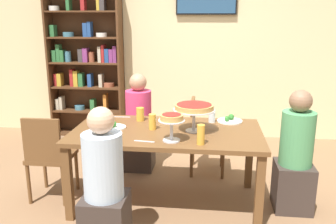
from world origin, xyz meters
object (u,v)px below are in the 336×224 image
(diner_far_left, at_px, (139,129))
(water_glass_clear_near, at_px, (212,117))
(chair_head_west, at_px, (48,154))
(diner_head_east, at_px, (295,160))
(chair_far_right, at_px, (202,132))
(beer_glass_amber_spare, at_px, (140,114))
(diner_near_left, at_px, (104,191))
(deep_dish_pizza_stand, at_px, (194,108))
(dining_table, at_px, (167,138))
(salad_plate_spare, at_px, (170,118))
(beer_glass_amber_tall, at_px, (201,135))
(salad_plate_near_diner, at_px, (114,126))
(cutlery_fork_far, at_px, (102,118))
(personal_pizza_stand, at_px, (172,121))
(beer_glass_amber_short, at_px, (152,122))
(salad_plate_far_diner, at_px, (230,120))
(cutlery_knife_near, at_px, (122,117))
(cutlery_fork_near, at_px, (144,141))
(bookshelf, at_px, (86,61))

(diner_far_left, height_order, water_glass_clear_near, diner_far_left)
(chair_head_west, bearing_deg, diner_far_left, 50.52)
(diner_head_east, relative_size, chair_far_right, 1.32)
(beer_glass_amber_spare, bearing_deg, diner_near_left, -93.85)
(diner_near_left, distance_m, deep_dish_pizza_stand, 1.11)
(dining_table, bearing_deg, salad_plate_spare, 91.40)
(diner_far_left, distance_m, beer_glass_amber_tall, 1.40)
(salad_plate_near_diner, bearing_deg, diner_head_east, 0.43)
(beer_glass_amber_tall, distance_m, cutlery_fork_far, 1.26)
(personal_pizza_stand, bearing_deg, beer_glass_amber_tall, -12.14)
(water_glass_clear_near, bearing_deg, salad_plate_spare, 174.54)
(diner_far_left, distance_m, beer_glass_amber_spare, 0.60)
(chair_head_west, distance_m, beer_glass_amber_short, 1.07)
(chair_head_west, bearing_deg, beer_glass_amber_tall, -10.08)
(dining_table, relative_size, beer_glass_amber_spare, 12.99)
(water_glass_clear_near, bearing_deg, salad_plate_near_diner, -161.41)
(deep_dish_pizza_stand, bearing_deg, chair_head_west, -176.62)
(salad_plate_near_diner, relative_size, water_glass_clear_near, 2.12)
(salad_plate_far_diner, xyz_separation_m, salad_plate_spare, (-0.61, -0.01, 0.00))
(deep_dish_pizza_stand, xyz_separation_m, salad_plate_spare, (-0.26, 0.36, -0.20))
(diner_near_left, relative_size, cutlery_fork_far, 6.39)
(dining_table, xyz_separation_m, diner_near_left, (-0.38, -0.79, -0.17))
(salad_plate_far_diner, bearing_deg, deep_dish_pizza_stand, -133.28)
(diner_near_left, height_order, beer_glass_amber_spare, diner_near_left)
(chair_far_right, bearing_deg, salad_plate_far_diner, 35.29)
(cutlery_knife_near, bearing_deg, beer_glass_amber_short, 134.41)
(personal_pizza_stand, height_order, beer_glass_amber_tall, personal_pizza_stand)
(diner_far_left, distance_m, water_glass_clear_near, 1.01)
(dining_table, xyz_separation_m, diner_head_east, (1.19, 0.01, -0.17))
(beer_glass_amber_tall, bearing_deg, water_glass_clear_near, 82.08)
(salad_plate_far_diner, distance_m, cutlery_fork_near, 1.03)
(diner_near_left, distance_m, salad_plate_near_diner, 0.85)
(beer_glass_amber_tall, height_order, beer_glass_amber_short, beer_glass_amber_tall)
(dining_table, height_order, cutlery_fork_far, cutlery_fork_far)
(cutlery_fork_near, relative_size, cutlery_knife_near, 1.00)
(bookshelf, bearing_deg, personal_pizza_stand, -56.25)
(dining_table, height_order, bookshelf, bookshelf)
(chair_head_west, height_order, beer_glass_amber_spare, beer_glass_amber_spare)
(diner_head_east, height_order, salad_plate_near_diner, diner_head_east)
(chair_far_right, bearing_deg, beer_glass_amber_tall, 0.66)
(diner_near_left, bearing_deg, bookshelf, 21.14)
(personal_pizza_stand, xyz_separation_m, salad_plate_far_diner, (0.52, 0.66, -0.16))
(beer_glass_amber_spare, bearing_deg, cutlery_fork_near, -76.05)
(dining_table, distance_m, water_glass_clear_near, 0.54)
(diner_head_east, bearing_deg, salad_plate_far_diner, -30.50)
(personal_pizza_stand, distance_m, cutlery_fork_near, 0.29)
(deep_dish_pizza_stand, xyz_separation_m, cutlery_knife_near, (-0.78, 0.40, -0.22))
(water_glass_clear_near, height_order, cutlery_fork_far, water_glass_clear_near)
(salad_plate_near_diner, bearing_deg, diner_far_left, 83.78)
(cutlery_fork_near, bearing_deg, beer_glass_amber_tall, 5.47)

